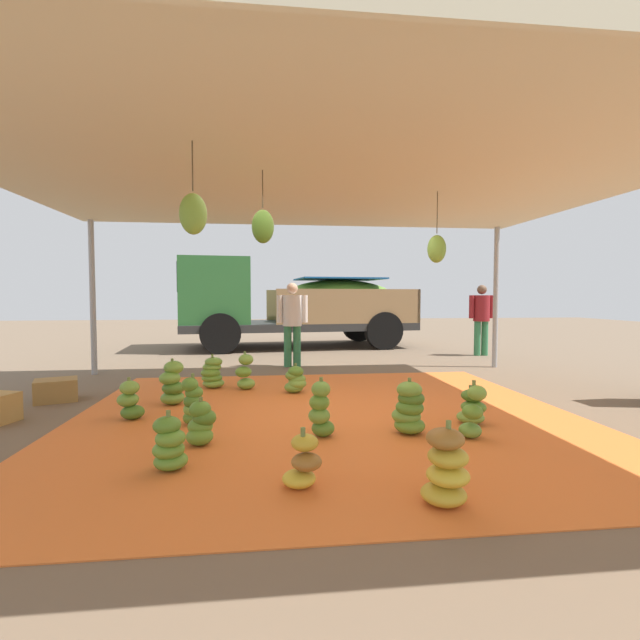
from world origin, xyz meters
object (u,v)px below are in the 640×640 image
object	(u,v)px
banana_bunch_11	(473,414)
banana_bunch_2	(296,380)
banana_bunch_0	(303,463)
banana_bunch_12	(201,424)
banana_bunch_6	(472,408)
banana_bunch_1	(409,409)
banana_bunch_4	(321,411)
banana_bunch_9	(446,469)
cargo_truck_main	(291,303)
banana_bunch_13	(212,374)
worker_1	(292,318)
crate_0	(56,390)
banana_bunch_8	(169,445)
banana_bunch_5	(245,373)
banana_bunch_7	(172,384)
worker_0	(481,314)
banana_bunch_10	(130,401)
banana_bunch_3	(193,403)

from	to	relation	value
banana_bunch_11	banana_bunch_2	bearing A→B (deg)	124.54
banana_bunch_0	banana_bunch_12	bearing A→B (deg)	129.31
banana_bunch_6	banana_bunch_1	bearing A→B (deg)	-161.60
banana_bunch_0	banana_bunch_2	distance (m)	3.28
banana_bunch_4	banana_bunch_9	world-z (taller)	banana_bunch_4
banana_bunch_6	cargo_truck_main	distance (m)	8.14
banana_bunch_1	banana_bunch_13	distance (m)	3.46
worker_1	crate_0	size ratio (longest dim) A/B	3.26
banana_bunch_6	crate_0	size ratio (longest dim) A/B	0.83
banana_bunch_8	banana_bunch_5	bearing A→B (deg)	81.94
worker_1	banana_bunch_9	bearing A→B (deg)	-83.54
banana_bunch_9	banana_bunch_7	bearing A→B (deg)	127.75
banana_bunch_7	worker_0	world-z (taller)	worker_0
banana_bunch_7	banana_bunch_9	size ratio (longest dim) A/B	1.04
banana_bunch_0	worker_0	distance (m)	8.54
crate_0	banana_bunch_1	bearing A→B (deg)	-24.83
banana_bunch_9	banana_bunch_12	world-z (taller)	banana_bunch_9
banana_bunch_10	banana_bunch_11	distance (m)	3.73
banana_bunch_3	worker_0	bearing A→B (deg)	41.99
banana_bunch_12	worker_0	size ratio (longest dim) A/B	0.27
banana_bunch_7	banana_bunch_13	xyz separation A→B (m)	(0.38, 1.06, -0.05)
banana_bunch_0	banana_bunch_11	world-z (taller)	banana_bunch_11
worker_1	banana_bunch_8	bearing A→B (deg)	-103.40
banana_bunch_2	banana_bunch_11	xyz separation A→B (m)	(1.60, -2.33, 0.06)
banana_bunch_4	banana_bunch_6	world-z (taller)	banana_bunch_4
banana_bunch_0	banana_bunch_12	size ratio (longest dim) A/B	0.99
banana_bunch_0	banana_bunch_5	bearing A→B (deg)	99.39
worker_1	banana_bunch_0	bearing A→B (deg)	-92.29
banana_bunch_8	banana_bunch_11	world-z (taller)	banana_bunch_11
banana_bunch_9	worker_0	size ratio (longest dim) A/B	0.34
banana_bunch_4	banana_bunch_3	bearing A→B (deg)	156.78
worker_1	crate_0	bearing A→B (deg)	-141.62
banana_bunch_6	banana_bunch_3	bearing A→B (deg)	174.47
banana_bunch_8	banana_bunch_9	bearing A→B (deg)	-22.89
banana_bunch_1	banana_bunch_9	distance (m)	1.59
banana_bunch_12	worker_1	distance (m)	4.90
banana_bunch_5	banana_bunch_12	size ratio (longest dim) A/B	1.27
banana_bunch_1	worker_0	size ratio (longest dim) A/B	0.34
banana_bunch_5	banana_bunch_0	bearing A→B (deg)	-80.61
banana_bunch_6	banana_bunch_10	distance (m)	3.83
banana_bunch_2	cargo_truck_main	xyz separation A→B (m)	(0.24, 6.09, 1.03)
banana_bunch_5	cargo_truck_main	world-z (taller)	cargo_truck_main
banana_bunch_4	banana_bunch_11	distance (m)	1.50
banana_bunch_2	crate_0	bearing A→B (deg)	-177.90
banana_bunch_4	banana_bunch_11	size ratio (longest dim) A/B	1.04
banana_bunch_9	banana_bunch_13	bearing A→B (deg)	115.97
banana_bunch_7	banana_bunch_10	size ratio (longest dim) A/B	1.24
banana_bunch_9	cargo_truck_main	world-z (taller)	cargo_truck_main
worker_1	banana_bunch_11	bearing A→B (deg)	-72.63
banana_bunch_2	banana_bunch_8	distance (m)	3.07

